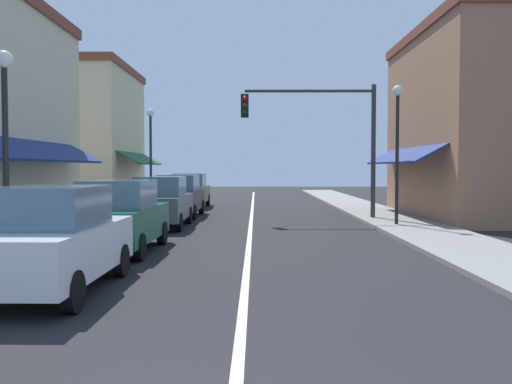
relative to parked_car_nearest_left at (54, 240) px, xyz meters
The scene contains 15 objects.
ground_plane 12.62m from the parked_car_nearest_left, 75.29° to the left, with size 80.00×80.00×0.00m, color black.
sidewalk_left 12.42m from the parked_car_nearest_left, 100.72° to the left, with size 2.60×56.00×0.12m, color gray.
sidewalk_right 14.98m from the parked_car_nearest_left, 54.46° to the left, with size 2.60×56.00×0.12m, color gray.
lane_center_stripe 12.62m from the parked_car_nearest_left, 75.29° to the left, with size 0.14×52.00×0.01m, color silver.
storefront_right_block 19.30m from the parked_car_nearest_left, 48.04° to the left, with size 6.81×10.20×7.81m.
storefront_far_left 23.16m from the parked_car_nearest_left, 105.17° to the left, with size 6.13×8.20×7.64m.
parked_car_nearest_left is the anchor object (origin of this frame).
parked_car_second_left 4.50m from the parked_car_nearest_left, 89.58° to the left, with size 1.85×4.14×1.77m.
parked_car_third_left 10.21m from the parked_car_nearest_left, 89.45° to the left, with size 1.80×4.11×1.77m.
parked_car_far_left 14.52m from the parked_car_nearest_left, 89.51° to the left, with size 1.87×4.14×1.77m.
parked_car_distant_left 20.07m from the parked_car_nearest_left, 90.16° to the left, with size 1.83×4.12×1.77m.
traffic_signal_mast_arm 14.51m from the parked_car_nearest_left, 64.62° to the left, with size 5.29×0.50×5.32m.
street_lamp_left_near 3.55m from the parked_car_nearest_left, 127.58° to the left, with size 0.36×0.36×4.45m.
street_lamp_right_mid 13.37m from the parked_car_nearest_left, 51.09° to the left, with size 0.36×0.36×4.90m.
street_lamp_left_far 18.46m from the parked_car_nearest_left, 95.45° to the left, with size 0.36×0.36×4.93m.
Camera 1 is at (0.19, -3.48, 2.08)m, focal length 39.70 mm.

